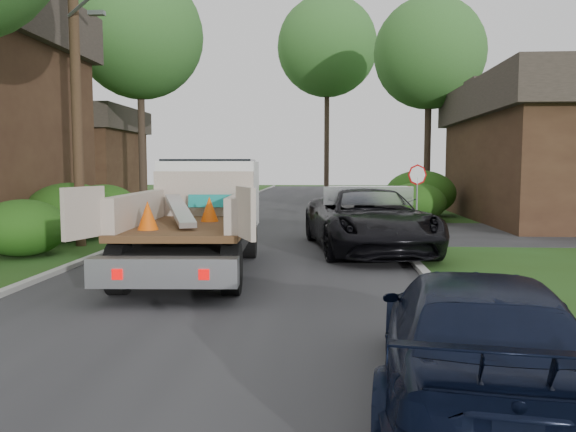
{
  "coord_description": "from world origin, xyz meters",
  "views": [
    {
      "loc": [
        1.88,
        -11.44,
        2.42
      ],
      "look_at": [
        0.99,
        2.15,
        1.2
      ],
      "focal_mm": 35.0,
      "sensor_mm": 36.0,
      "label": 1
    }
  ],
  "objects_px": {
    "stop_sign": "(417,184)",
    "utility_pole": "(76,72)",
    "tree_left_far": "(140,36)",
    "navy_suv": "(476,338)",
    "tree_right_far": "(429,54)",
    "house_left_far": "(72,156)",
    "flatbed_truck": "(203,207)",
    "tree_center_far": "(327,47)",
    "black_pickup": "(368,220)"
  },
  "relations": [
    {
      "from": "stop_sign",
      "to": "utility_pole",
      "type": "xyz_separation_m",
      "value": [
        -10.68,
        -4.02,
        3.4
      ]
    },
    {
      "from": "tree_left_far",
      "to": "navy_suv",
      "type": "bearing_deg",
      "value": -64.42
    },
    {
      "from": "stop_sign",
      "to": "tree_right_far",
      "type": "height_order",
      "value": "tree_right_far"
    },
    {
      "from": "tree_left_far",
      "to": "navy_suv",
      "type": "height_order",
      "value": "tree_left_far"
    },
    {
      "from": "house_left_far",
      "to": "flatbed_truck",
      "type": "distance_m",
      "value": 23.54
    },
    {
      "from": "flatbed_truck",
      "to": "navy_suv",
      "type": "height_order",
      "value": "flatbed_truck"
    },
    {
      "from": "tree_center_far",
      "to": "black_pickup",
      "type": "height_order",
      "value": "tree_center_far"
    },
    {
      "from": "flatbed_truck",
      "to": "stop_sign",
      "type": "bearing_deg",
      "value": 44.65
    },
    {
      "from": "stop_sign",
      "to": "black_pickup",
      "type": "relative_size",
      "value": 0.38
    },
    {
      "from": "stop_sign",
      "to": "tree_left_far",
      "type": "bearing_deg",
      "value": 147.79
    },
    {
      "from": "tree_left_far",
      "to": "tree_center_far",
      "type": "bearing_deg",
      "value": 53.84
    },
    {
      "from": "navy_suv",
      "to": "tree_right_far",
      "type": "bearing_deg",
      "value": -90.45
    },
    {
      "from": "tree_center_far",
      "to": "black_pickup",
      "type": "relative_size",
      "value": 2.26
    },
    {
      "from": "utility_pole",
      "to": "tree_center_far",
      "type": "xyz_separation_m",
      "value": [
        7.48,
        25.02,
        5.81
      ]
    },
    {
      "from": "navy_suv",
      "to": "stop_sign",
      "type": "bearing_deg",
      "value": -88.32
    },
    {
      "from": "black_pickup",
      "to": "house_left_far",
      "type": "bearing_deg",
      "value": 125.18
    },
    {
      "from": "utility_pole",
      "to": "tree_left_far",
      "type": "height_order",
      "value": "tree_left_far"
    },
    {
      "from": "tree_left_far",
      "to": "black_pickup",
      "type": "bearing_deg",
      "value": -49.65
    },
    {
      "from": "tree_left_far",
      "to": "stop_sign",
      "type": "bearing_deg",
      "value": -32.21
    },
    {
      "from": "house_left_far",
      "to": "navy_suv",
      "type": "xyz_separation_m",
      "value": [
        16.92,
        -27.81,
        -2.37
      ]
    },
    {
      "from": "tree_left_far",
      "to": "tree_right_far",
      "type": "bearing_deg",
      "value": 11.31
    },
    {
      "from": "utility_pole",
      "to": "tree_right_far",
      "type": "height_order",
      "value": "tree_right_far"
    },
    {
      "from": "black_pickup",
      "to": "stop_sign",
      "type": "bearing_deg",
      "value": 56.84
    },
    {
      "from": "flatbed_truck",
      "to": "navy_suv",
      "type": "bearing_deg",
      "value": -63.37
    },
    {
      "from": "flatbed_truck",
      "to": "navy_suv",
      "type": "distance_m",
      "value": 9.11
    },
    {
      "from": "stop_sign",
      "to": "house_left_far",
      "type": "height_order",
      "value": "house_left_far"
    },
    {
      "from": "house_left_far",
      "to": "navy_suv",
      "type": "height_order",
      "value": "house_left_far"
    },
    {
      "from": "flatbed_truck",
      "to": "tree_left_far",
      "type": "bearing_deg",
      "value": 110.11
    },
    {
      "from": "flatbed_truck",
      "to": "black_pickup",
      "type": "xyz_separation_m",
      "value": [
        4.21,
        2.43,
        -0.51
      ]
    },
    {
      "from": "black_pickup",
      "to": "navy_suv",
      "type": "bearing_deg",
      "value": -96.68
    },
    {
      "from": "flatbed_truck",
      "to": "utility_pole",
      "type": "bearing_deg",
      "value": 143.32
    },
    {
      "from": "flatbed_truck",
      "to": "navy_suv",
      "type": "relative_size",
      "value": 1.48
    },
    {
      "from": "stop_sign",
      "to": "tree_left_far",
      "type": "distance_m",
      "value": 16.65
    },
    {
      "from": "utility_pole",
      "to": "tree_center_far",
      "type": "height_order",
      "value": "tree_center_far"
    },
    {
      "from": "house_left_far",
      "to": "tree_right_far",
      "type": "bearing_deg",
      "value": -5.44
    },
    {
      "from": "tree_right_far",
      "to": "tree_center_far",
      "type": "relative_size",
      "value": 0.79
    },
    {
      "from": "tree_center_far",
      "to": "house_left_far",
      "type": "bearing_deg",
      "value": -152.7
    },
    {
      "from": "tree_left_far",
      "to": "black_pickup",
      "type": "relative_size",
      "value": 1.89
    },
    {
      "from": "tree_right_far",
      "to": "stop_sign",
      "type": "bearing_deg",
      "value": -101.81
    },
    {
      "from": "tree_left_far",
      "to": "flatbed_truck",
      "type": "bearing_deg",
      "value": -66.76
    },
    {
      "from": "stop_sign",
      "to": "tree_right_far",
      "type": "distance_m",
      "value": 13.08
    },
    {
      "from": "tree_right_far",
      "to": "tree_center_far",
      "type": "distance_m",
      "value": 11.68
    },
    {
      "from": "house_left_far",
      "to": "tree_right_far",
      "type": "distance_m",
      "value": 21.78
    },
    {
      "from": "tree_right_far",
      "to": "navy_suv",
      "type": "relative_size",
      "value": 2.44
    },
    {
      "from": "tree_left_far",
      "to": "tree_right_far",
      "type": "height_order",
      "value": "tree_left_far"
    },
    {
      "from": "flatbed_truck",
      "to": "tree_center_far",
      "type": "bearing_deg",
      "value": 80.56
    },
    {
      "from": "house_left_far",
      "to": "navy_suv",
      "type": "distance_m",
      "value": 32.64
    },
    {
      "from": "utility_pole",
      "to": "house_left_far",
      "type": "bearing_deg",
      "value": 115.23
    },
    {
      "from": "stop_sign",
      "to": "house_left_far",
      "type": "distance_m",
      "value": 22.81
    },
    {
      "from": "house_left_far",
      "to": "tree_center_far",
      "type": "height_order",
      "value": "tree_center_far"
    }
  ]
}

